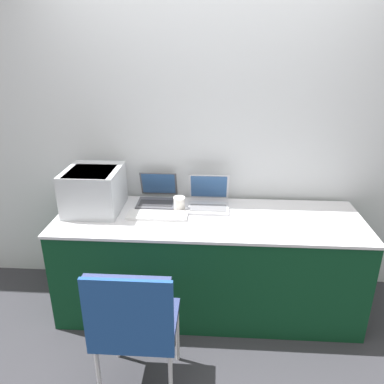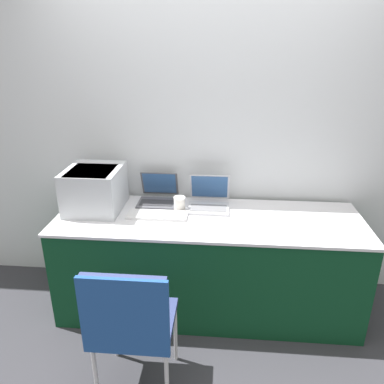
% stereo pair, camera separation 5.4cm
% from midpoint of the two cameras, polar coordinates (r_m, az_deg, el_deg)
% --- Properties ---
extents(ground_plane, '(14.00, 14.00, 0.00)m').
position_cam_midpoint_polar(ground_plane, '(2.86, 2.52, -21.13)').
color(ground_plane, '#333338').
extents(wall_back, '(8.00, 0.05, 2.60)m').
position_cam_midpoint_polar(wall_back, '(2.93, 3.63, 9.11)').
color(wall_back, silver).
rests_on(wall_back, ground_plane).
extents(table, '(2.21, 0.72, 0.77)m').
position_cam_midpoint_polar(table, '(2.90, 2.97, -10.76)').
color(table, '#0C381E').
rests_on(table, ground_plane).
extents(printer, '(0.39, 0.44, 0.32)m').
position_cam_midpoint_polar(printer, '(2.86, -14.11, 0.68)').
color(printer, '#B2B7BC').
rests_on(printer, table).
extents(laptop_left, '(0.29, 0.30, 0.22)m').
position_cam_midpoint_polar(laptop_left, '(2.96, -4.69, -0.59)').
color(laptop_left, '#4C4C51').
rests_on(laptop_left, table).
extents(laptop_right, '(0.31, 0.31, 0.23)m').
position_cam_midpoint_polar(laptop_right, '(2.86, 3.13, -1.28)').
color(laptop_right, '#B7B7BC').
rests_on(laptop_right, table).
extents(external_keyboard, '(0.44, 0.16, 0.02)m').
position_cam_midpoint_polar(external_keyboard, '(2.73, -4.75, -3.54)').
color(external_keyboard, silver).
rests_on(external_keyboard, table).
extents(coffee_cup, '(0.09, 0.09, 0.10)m').
position_cam_midpoint_polar(coffee_cup, '(2.80, -1.36, -1.76)').
color(coffee_cup, white).
rests_on(coffee_cup, table).
extents(chair, '(0.46, 0.43, 0.90)m').
position_cam_midpoint_polar(chair, '(2.14, -8.64, -18.64)').
color(chair, navy).
rests_on(chair, ground_plane).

